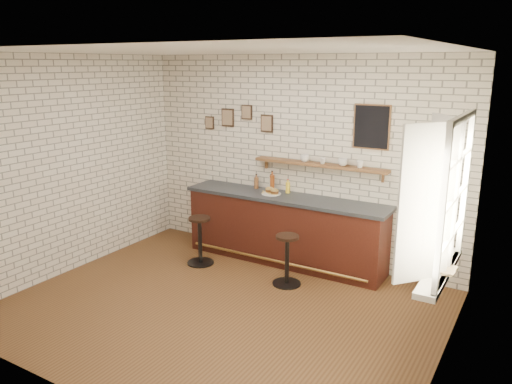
% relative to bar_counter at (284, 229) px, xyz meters
% --- Properties ---
extents(ground, '(5.00, 5.00, 0.00)m').
position_rel_bar_counter_xyz_m(ground, '(0.03, -1.70, -0.51)').
color(ground, brown).
rests_on(ground, ground).
extents(bar_counter, '(3.10, 0.65, 1.01)m').
position_rel_bar_counter_xyz_m(bar_counter, '(0.00, 0.00, 0.00)').
color(bar_counter, '#411911').
rests_on(bar_counter, ground).
extents(sandwich_plate, '(0.28, 0.28, 0.01)m').
position_rel_bar_counter_xyz_m(sandwich_plate, '(-0.22, -0.01, 0.51)').
color(sandwich_plate, white).
rests_on(sandwich_plate, bar_counter).
extents(ciabatta_sandwich, '(0.24, 0.16, 0.08)m').
position_rel_bar_counter_xyz_m(ciabatta_sandwich, '(-0.21, -0.01, 0.56)').
color(ciabatta_sandwich, tan).
rests_on(ciabatta_sandwich, sandwich_plate).
extents(potato_chips, '(0.26, 0.18, 0.00)m').
position_rel_bar_counter_xyz_m(potato_chips, '(-0.24, -0.01, 0.52)').
color(potato_chips, '#E8BD52').
rests_on(potato_chips, sandwich_plate).
extents(bitters_bottle_brown, '(0.07, 0.07, 0.22)m').
position_rel_bar_counter_xyz_m(bitters_bottle_brown, '(-0.59, 0.18, 0.59)').
color(bitters_bottle_brown, brown).
rests_on(bitters_bottle_brown, bar_counter).
extents(bitters_bottle_white, '(0.06, 0.06, 0.25)m').
position_rel_bar_counter_xyz_m(bitters_bottle_white, '(-0.33, 0.18, 0.61)').
color(bitters_bottle_white, beige).
rests_on(bitters_bottle_white, bar_counter).
extents(bitters_bottle_amber, '(0.07, 0.07, 0.30)m').
position_rel_bar_counter_xyz_m(bitters_bottle_amber, '(-0.31, 0.18, 0.63)').
color(bitters_bottle_amber, brown).
rests_on(bitters_bottle_amber, bar_counter).
extents(condiment_bottle_yellow, '(0.06, 0.06, 0.21)m').
position_rel_bar_counter_xyz_m(condiment_bottle_yellow, '(-0.05, 0.18, 0.59)').
color(condiment_bottle_yellow, gold).
rests_on(condiment_bottle_yellow, bar_counter).
extents(bar_stool_left, '(0.39, 0.39, 0.71)m').
position_rel_bar_counter_xyz_m(bar_stool_left, '(-1.02, -0.70, -0.13)').
color(bar_stool_left, black).
rests_on(bar_stool_left, ground).
extents(bar_stool_right, '(0.38, 0.38, 0.69)m').
position_rel_bar_counter_xyz_m(bar_stool_right, '(0.40, -0.69, -0.14)').
color(bar_stool_right, black).
rests_on(bar_stool_right, ground).
extents(wall_shelf, '(2.00, 0.18, 0.18)m').
position_rel_bar_counter_xyz_m(wall_shelf, '(0.43, 0.20, 0.97)').
color(wall_shelf, brown).
rests_on(wall_shelf, ground).
extents(shelf_cup_a, '(0.16, 0.16, 0.11)m').
position_rel_bar_counter_xyz_m(shelf_cup_a, '(0.20, 0.20, 1.05)').
color(shelf_cup_a, white).
rests_on(shelf_cup_a, wall_shelf).
extents(shelf_cup_b, '(0.12, 0.12, 0.08)m').
position_rel_bar_counter_xyz_m(shelf_cup_b, '(0.48, 0.20, 1.03)').
color(shelf_cup_b, white).
rests_on(shelf_cup_b, wall_shelf).
extents(shelf_cup_c, '(0.13, 0.13, 0.11)m').
position_rel_bar_counter_xyz_m(shelf_cup_c, '(0.78, 0.20, 1.05)').
color(shelf_cup_c, white).
rests_on(shelf_cup_c, wall_shelf).
extents(shelf_cup_d, '(0.11, 0.11, 0.09)m').
position_rel_bar_counter_xyz_m(shelf_cup_d, '(1.03, 0.20, 1.04)').
color(shelf_cup_d, white).
rests_on(shelf_cup_d, wall_shelf).
extents(back_wall_decor, '(2.96, 0.02, 0.56)m').
position_rel_bar_counter_xyz_m(back_wall_decor, '(0.26, 0.28, 1.54)').
color(back_wall_decor, black).
rests_on(back_wall_decor, ground).
extents(window_sill, '(0.20, 1.35, 0.06)m').
position_rel_bar_counter_xyz_m(window_sill, '(2.43, -1.40, 0.39)').
color(window_sill, white).
rests_on(window_sill, ground).
extents(casement_window, '(0.40, 1.30, 1.56)m').
position_rel_bar_counter_xyz_m(casement_window, '(2.39, -1.40, 1.14)').
color(casement_window, white).
rests_on(casement_window, ground).
extents(book_lower, '(0.20, 0.25, 0.02)m').
position_rel_bar_counter_xyz_m(book_lower, '(2.41, -1.45, 0.43)').
color(book_lower, tan).
rests_on(book_lower, window_sill).
extents(book_upper, '(0.18, 0.24, 0.02)m').
position_rel_bar_counter_xyz_m(book_upper, '(2.41, -1.47, 0.45)').
color(book_upper, tan).
rests_on(book_upper, book_lower).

